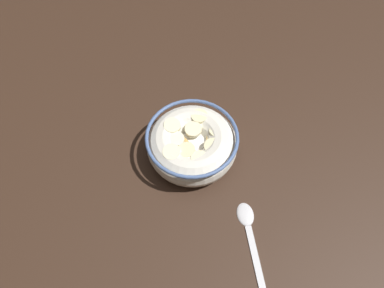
{
  "coord_description": "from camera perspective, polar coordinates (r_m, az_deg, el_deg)",
  "views": [
    {
      "loc": [
        3.81,
        -31.02,
        53.87
      ],
      "look_at": [
        0.0,
        0.0,
        3.0
      ],
      "focal_mm": 33.52,
      "sensor_mm": 36.0,
      "label": 1
    }
  ],
  "objects": [
    {
      "name": "ground_plane",
      "position": [
        0.63,
        0.0,
        -1.9
      ],
      "size": [
        101.2,
        101.2,
        2.0
      ],
      "primitive_type": "cube",
      "color": "#332116"
    },
    {
      "name": "cereal_bowl",
      "position": [
        0.6,
        -0.0,
        0.04
      ],
      "size": [
        15.28,
        15.28,
        5.84
      ],
      "color": "silver",
      "rests_on": "ground_plane"
    },
    {
      "name": "spoon",
      "position": [
        0.57,
        9.05,
        -13.14
      ],
      "size": [
        5.69,
        14.91,
        0.8
      ],
      "color": "silver",
      "rests_on": "ground_plane"
    }
  ]
}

